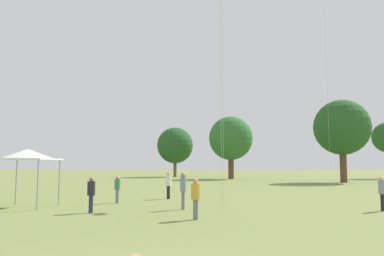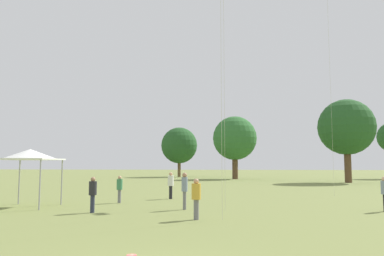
{
  "view_description": "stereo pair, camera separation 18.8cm",
  "coord_description": "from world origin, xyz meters",
  "px_view_note": "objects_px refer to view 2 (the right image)",
  "views": [
    {
      "loc": [
        1.27,
        -6.65,
        2.2
      ],
      "look_at": [
        -0.15,
        6.81,
        3.52
      ],
      "focal_mm": 35.0,
      "sensor_mm": 36.0,
      "label": 1
    },
    {
      "loc": [
        1.46,
        -6.63,
        2.2
      ],
      "look_at": [
        -0.15,
        6.81,
        3.52
      ],
      "focal_mm": 35.0,
      "sensor_mm": 36.0,
      "label": 2
    }
  ],
  "objects_px": {
    "person_standing_3": "(171,183)",
    "canopy_tent": "(30,155)",
    "distant_tree_0": "(346,127)",
    "person_standing_5": "(196,195)",
    "distant_tree_3": "(179,145)",
    "person_standing_0": "(120,187)",
    "person_standing_1": "(93,191)",
    "distant_tree_2": "(235,138)",
    "person_standing_4": "(185,187)"
  },
  "relations": [
    {
      "from": "distant_tree_0",
      "to": "distant_tree_3",
      "type": "bearing_deg",
      "value": 141.98
    },
    {
      "from": "person_standing_4",
      "to": "person_standing_5",
      "type": "height_order",
      "value": "person_standing_4"
    },
    {
      "from": "person_standing_0",
      "to": "distant_tree_3",
      "type": "bearing_deg",
      "value": 131.53
    },
    {
      "from": "person_standing_3",
      "to": "distant_tree_0",
      "type": "bearing_deg",
      "value": -76.63
    },
    {
      "from": "person_standing_0",
      "to": "canopy_tent",
      "type": "height_order",
      "value": "canopy_tent"
    },
    {
      "from": "distant_tree_2",
      "to": "person_standing_5",
      "type": "bearing_deg",
      "value": -91.86
    },
    {
      "from": "person_standing_3",
      "to": "distant_tree_0",
      "type": "relative_size",
      "value": 0.17
    },
    {
      "from": "person_standing_3",
      "to": "person_standing_5",
      "type": "bearing_deg",
      "value": 156.49
    },
    {
      "from": "canopy_tent",
      "to": "person_standing_4",
      "type": "bearing_deg",
      "value": -1.24
    },
    {
      "from": "person_standing_0",
      "to": "canopy_tent",
      "type": "xyz_separation_m",
      "value": [
        -4.09,
        -2.53,
        1.78
      ]
    },
    {
      "from": "distant_tree_2",
      "to": "distant_tree_3",
      "type": "xyz_separation_m",
      "value": [
        -9.94,
        8.78,
        -0.58
      ]
    },
    {
      "from": "person_standing_1",
      "to": "person_standing_3",
      "type": "relative_size",
      "value": 0.95
    },
    {
      "from": "person_standing_3",
      "to": "distant_tree_3",
      "type": "height_order",
      "value": "distant_tree_3"
    },
    {
      "from": "person_standing_1",
      "to": "canopy_tent",
      "type": "relative_size",
      "value": 0.54
    },
    {
      "from": "person_standing_3",
      "to": "canopy_tent",
      "type": "bearing_deg",
      "value": 89.11
    },
    {
      "from": "person_standing_5",
      "to": "distant_tree_2",
      "type": "relative_size",
      "value": 0.17
    },
    {
      "from": "distant_tree_2",
      "to": "person_standing_4",
      "type": "bearing_deg",
      "value": -93.38
    },
    {
      "from": "person_standing_5",
      "to": "distant_tree_3",
      "type": "xyz_separation_m",
      "value": [
        -8.57,
        51.05,
        4.63
      ]
    },
    {
      "from": "canopy_tent",
      "to": "distant_tree_2",
      "type": "height_order",
      "value": "distant_tree_2"
    },
    {
      "from": "person_standing_1",
      "to": "distant_tree_2",
      "type": "distance_m",
      "value": 41.5
    },
    {
      "from": "person_standing_1",
      "to": "person_standing_3",
      "type": "bearing_deg",
      "value": -168.4
    },
    {
      "from": "distant_tree_3",
      "to": "person_standing_3",
      "type": "bearing_deg",
      "value": -81.96
    },
    {
      "from": "person_standing_1",
      "to": "person_standing_5",
      "type": "bearing_deg",
      "value": 102.12
    },
    {
      "from": "person_standing_5",
      "to": "distant_tree_2",
      "type": "xyz_separation_m",
      "value": [
        1.37,
        42.26,
        5.21
      ]
    },
    {
      "from": "person_standing_4",
      "to": "distant_tree_0",
      "type": "height_order",
      "value": "distant_tree_0"
    },
    {
      "from": "person_standing_1",
      "to": "person_standing_3",
      "type": "height_order",
      "value": "person_standing_3"
    },
    {
      "from": "distant_tree_2",
      "to": "distant_tree_0",
      "type": "bearing_deg",
      "value": -35.3
    },
    {
      "from": "person_standing_5",
      "to": "distant_tree_3",
      "type": "height_order",
      "value": "distant_tree_3"
    },
    {
      "from": "person_standing_0",
      "to": "person_standing_5",
      "type": "xyz_separation_m",
      "value": [
        5.09,
        -5.95,
        0.05
      ]
    },
    {
      "from": "person_standing_1",
      "to": "distant_tree_2",
      "type": "height_order",
      "value": "distant_tree_2"
    },
    {
      "from": "person_standing_0",
      "to": "person_standing_4",
      "type": "relative_size",
      "value": 0.86
    },
    {
      "from": "person_standing_1",
      "to": "person_standing_3",
      "type": "xyz_separation_m",
      "value": [
        2.36,
        7.19,
        0.04
      ]
    },
    {
      "from": "person_standing_4",
      "to": "canopy_tent",
      "type": "xyz_separation_m",
      "value": [
        -8.25,
        0.18,
        1.6
      ]
    },
    {
      "from": "person_standing_1",
      "to": "person_standing_4",
      "type": "height_order",
      "value": "person_standing_4"
    },
    {
      "from": "canopy_tent",
      "to": "distant_tree_3",
      "type": "distance_m",
      "value": 47.72
    },
    {
      "from": "person_standing_4",
      "to": "person_standing_5",
      "type": "xyz_separation_m",
      "value": [
        0.93,
        -3.24,
        -0.14
      ]
    },
    {
      "from": "person_standing_3",
      "to": "person_standing_4",
      "type": "xyz_separation_m",
      "value": [
        1.67,
        -5.52,
        0.09
      ]
    },
    {
      "from": "distant_tree_0",
      "to": "person_standing_5",
      "type": "bearing_deg",
      "value": -114.87
    },
    {
      "from": "person_standing_3",
      "to": "distant_tree_3",
      "type": "relative_size",
      "value": 0.19
    },
    {
      "from": "person_standing_1",
      "to": "person_standing_4",
      "type": "xyz_separation_m",
      "value": [
        4.03,
        1.67,
        0.14
      ]
    },
    {
      "from": "person_standing_1",
      "to": "person_standing_5",
      "type": "xyz_separation_m",
      "value": [
        4.96,
        -1.58,
        0.0
      ]
    },
    {
      "from": "person_standing_1",
      "to": "distant_tree_2",
      "type": "xyz_separation_m",
      "value": [
        6.33,
        40.69,
        5.21
      ]
    },
    {
      "from": "person_standing_0",
      "to": "person_standing_4",
      "type": "distance_m",
      "value": 4.97
    },
    {
      "from": "distant_tree_0",
      "to": "distant_tree_3",
      "type": "distance_m",
      "value": 30.05
    },
    {
      "from": "person_standing_1",
      "to": "canopy_tent",
      "type": "distance_m",
      "value": 4.92
    },
    {
      "from": "person_standing_1",
      "to": "person_standing_5",
      "type": "distance_m",
      "value": 5.2
    },
    {
      "from": "distant_tree_3",
      "to": "canopy_tent",
      "type": "bearing_deg",
      "value": -90.73
    },
    {
      "from": "person_standing_0",
      "to": "distant_tree_3",
      "type": "height_order",
      "value": "distant_tree_3"
    },
    {
      "from": "distant_tree_0",
      "to": "distant_tree_2",
      "type": "relative_size",
      "value": 1.07
    },
    {
      "from": "canopy_tent",
      "to": "distant_tree_3",
      "type": "relative_size",
      "value": 0.34
    }
  ]
}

